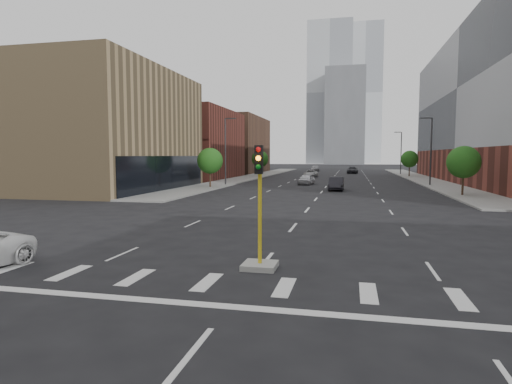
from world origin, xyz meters
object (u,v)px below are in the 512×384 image
(car_far_left, at_px, (311,173))
(car_deep_right, at_px, (353,170))
(car_near_left, at_px, (306,179))
(median_traffic_signal, at_px, (260,242))
(car_distant, at_px, (315,168))
(car_mid_right, at_px, (336,184))

(car_far_left, height_order, car_deep_right, car_deep_right)
(car_near_left, relative_size, car_deep_right, 0.79)
(median_traffic_signal, xyz_separation_m, car_distant, (-5.84, 96.11, -0.17))
(car_near_left, bearing_deg, car_distant, 101.12)
(median_traffic_signal, xyz_separation_m, car_mid_right, (1.50, 35.82, -0.20))
(car_mid_right, distance_m, car_distant, 60.73)
(car_mid_right, distance_m, car_deep_right, 48.32)
(median_traffic_signal, height_order, car_far_left, median_traffic_signal)
(median_traffic_signal, bearing_deg, car_mid_right, 87.60)
(car_far_left, distance_m, car_deep_right, 19.54)
(car_deep_right, bearing_deg, car_near_left, -93.90)
(car_mid_right, distance_m, car_far_left, 30.87)
(car_near_left, distance_m, car_distant, 51.09)
(median_traffic_signal, relative_size, car_deep_right, 0.82)
(car_far_left, relative_size, car_distant, 1.04)
(car_mid_right, bearing_deg, car_distant, 97.61)
(car_mid_right, height_order, car_far_left, car_mid_right)
(car_mid_right, bearing_deg, car_far_left, 101.36)
(car_near_left, height_order, car_deep_right, car_deep_right)
(median_traffic_signal, xyz_separation_m, car_deep_right, (3.52, 84.10, -0.20))
(car_distant, bearing_deg, car_deep_right, -59.77)
(car_mid_right, relative_size, car_distant, 0.99)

